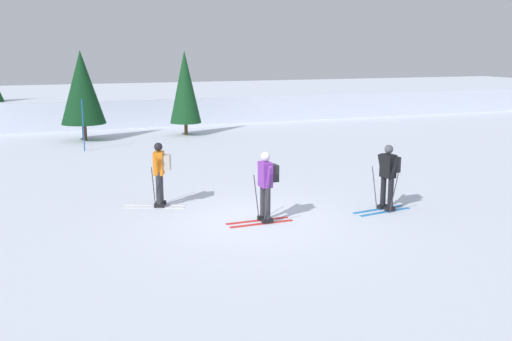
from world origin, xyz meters
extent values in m
plane|color=silver|center=(0.00, 0.00, 0.00)|extent=(120.00, 120.00, 0.00)
cube|color=silver|center=(0.00, 21.17, 0.74)|extent=(80.00, 6.27, 1.48)
cube|color=#237AC6|center=(3.30, -0.40, 0.01)|extent=(1.60, 0.32, 0.02)
cube|color=#237AC6|center=(3.26, -0.12, 0.01)|extent=(1.60, 0.32, 0.02)
cube|color=black|center=(3.45, -0.38, 0.07)|extent=(0.27, 0.16, 0.10)
cube|color=black|center=(3.41, -0.10, 0.07)|extent=(0.27, 0.16, 0.10)
cylinder|color=black|center=(3.45, -0.38, 0.55)|extent=(0.14, 0.14, 0.85)
cylinder|color=black|center=(3.41, -0.10, 0.55)|extent=(0.14, 0.14, 0.85)
cube|color=black|center=(3.43, -0.24, 1.17)|extent=(0.29, 0.41, 0.60)
cylinder|color=black|center=(3.45, -0.49, 1.16)|extent=(0.13, 0.27, 0.55)
cylinder|color=black|center=(3.38, 0.00, 1.16)|extent=(0.13, 0.27, 0.55)
sphere|color=#4C4C56|center=(3.43, -0.24, 1.60)|extent=(0.22, 0.22, 0.22)
cylinder|color=#38383D|center=(3.39, -0.62, 0.54)|extent=(0.06, 0.27, 1.08)
cylinder|color=#38383D|center=(3.28, 0.11, 0.54)|extent=(0.06, 0.27, 1.08)
cube|color=#232328|center=(3.64, -0.21, 1.19)|extent=(0.22, 0.30, 0.40)
cube|color=silver|center=(-2.15, 2.09, 0.01)|extent=(1.52, 0.67, 0.02)
cube|color=silver|center=(-2.05, 2.35, 0.01)|extent=(1.52, 0.67, 0.02)
cube|color=black|center=(-2.01, 2.03, 0.07)|extent=(0.29, 0.21, 0.10)
cube|color=black|center=(-1.91, 2.29, 0.07)|extent=(0.29, 0.21, 0.10)
cylinder|color=#2D2D33|center=(-2.01, 2.03, 0.55)|extent=(0.14, 0.14, 0.85)
cylinder|color=#2D2D33|center=(-1.91, 2.29, 0.55)|extent=(0.14, 0.14, 0.85)
cube|color=orange|center=(-1.96, 2.16, 1.17)|extent=(0.36, 0.44, 0.60)
cylinder|color=orange|center=(-2.07, 1.94, 1.16)|extent=(0.18, 0.27, 0.55)
cylinder|color=orange|center=(-1.89, 2.40, 1.16)|extent=(0.18, 0.27, 0.55)
sphere|color=black|center=(-1.96, 2.16, 1.60)|extent=(0.22, 0.22, 0.22)
cylinder|color=#38383D|center=(-2.17, 1.91, 0.58)|extent=(0.16, 0.37, 1.17)
cylinder|color=#38383D|center=(-1.94, 2.49, 0.58)|extent=(0.16, 0.37, 1.17)
cube|color=#B7B2A3|center=(-1.77, 2.08, 1.19)|extent=(0.27, 0.33, 0.40)
cube|color=red|center=(-0.02, -0.25, 0.01)|extent=(1.60, 0.13, 0.02)
cube|color=red|center=(-0.03, 0.03, 0.01)|extent=(1.60, 0.13, 0.02)
cube|color=black|center=(0.13, -0.25, 0.07)|extent=(0.26, 0.13, 0.10)
cube|color=black|center=(0.12, 0.03, 0.07)|extent=(0.26, 0.13, 0.10)
cylinder|color=#2D2D33|center=(0.13, -0.25, 0.55)|extent=(0.14, 0.14, 0.85)
cylinder|color=#2D2D33|center=(0.12, 0.03, 0.55)|extent=(0.14, 0.14, 0.85)
cube|color=purple|center=(0.13, -0.11, 1.17)|extent=(0.25, 0.39, 0.60)
cylinder|color=purple|center=(0.11, -0.36, 1.16)|extent=(0.10, 0.26, 0.55)
cylinder|color=purple|center=(0.10, 0.14, 1.16)|extent=(0.10, 0.26, 0.55)
sphere|color=silver|center=(0.13, -0.11, 1.60)|extent=(0.22, 0.22, 0.22)
cylinder|color=#38383D|center=(0.03, -0.43, 0.53)|extent=(0.03, 0.37, 1.08)
cylinder|color=#38383D|center=(0.02, 0.20, 0.53)|extent=(0.03, 0.37, 1.08)
cube|color=#232328|center=(0.34, -0.10, 1.19)|extent=(0.19, 0.28, 0.40)
cylinder|color=#1E56AD|center=(-3.16, 11.69, 1.05)|extent=(0.05, 0.05, 2.11)
cylinder|color=#513823|center=(1.80, 14.63, 0.30)|extent=(0.17, 0.17, 0.61)
cone|color=#14421E|center=(1.80, 14.63, 2.32)|extent=(1.49, 1.49, 3.42)
cylinder|color=#513823|center=(-2.92, 14.58, 0.39)|extent=(0.21, 0.21, 0.78)
cone|color=#0F3819|center=(-2.92, 14.58, 2.41)|extent=(1.98, 1.98, 3.26)
camera|label=1|loc=(-4.79, -12.60, 4.08)|focal=40.73mm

